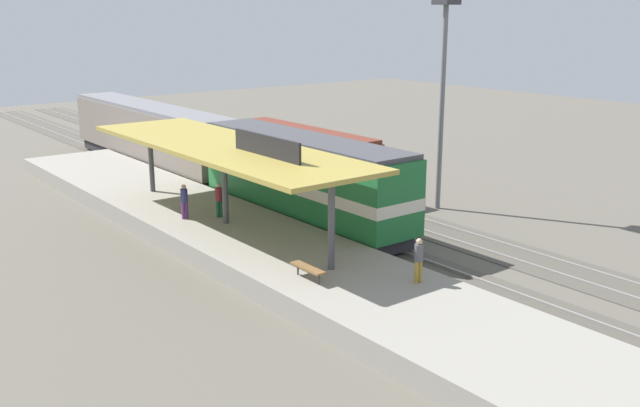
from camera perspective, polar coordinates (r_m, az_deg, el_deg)
ground_plane at (r=38.28m, az=1.09°, el=-1.13°), size 120.00×120.00×0.00m
track_near at (r=37.10m, az=-1.31°, el=-1.61°), size 3.20×110.00×0.16m
track_far at (r=39.90m, az=4.00°, el=-0.45°), size 3.20×110.00×0.16m
platform at (r=34.55m, az=-7.45°, el=-2.27°), size 6.00×44.00×0.90m
station_canopy at (r=33.50m, az=-7.60°, el=4.38°), size 5.20×18.00×4.70m
platform_bench at (r=26.91m, az=-0.95°, el=-5.17°), size 0.44×1.70×0.50m
locomotive at (r=36.53m, az=-1.38°, el=1.99°), size 2.93×14.43×4.44m
passenger_carriage_single at (r=51.86m, az=-13.37°, el=5.35°), size 2.90×20.00×4.24m
freight_car at (r=44.31m, az=-1.52°, el=3.71°), size 2.80×12.00×3.54m
light_mast at (r=39.32m, az=9.84°, el=11.52°), size 1.10×1.10×11.70m
person_waiting at (r=26.70m, az=7.86°, el=-4.32°), size 0.34×0.34×1.71m
person_walking at (r=35.23m, az=-8.06°, el=0.43°), size 0.34×0.34×1.71m
person_boarding at (r=35.24m, az=-10.75°, el=0.31°), size 0.34×0.34×1.71m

